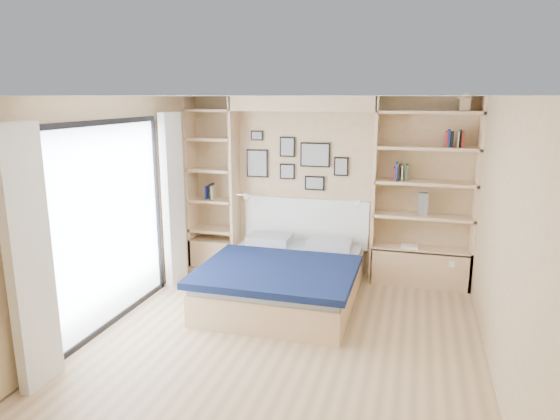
# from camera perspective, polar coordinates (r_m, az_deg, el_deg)

# --- Properties ---
(ground) EXTENTS (4.50, 4.50, 0.00)m
(ground) POSITION_cam_1_polar(r_m,az_deg,el_deg) (5.38, 0.42, -14.80)
(ground) COLOR tan
(ground) RESTS_ON ground
(room_shell) EXTENTS (4.50, 4.50, 4.50)m
(room_shell) POSITION_cam_1_polar(r_m,az_deg,el_deg) (6.49, 0.66, 0.23)
(room_shell) COLOR #D2B37E
(room_shell) RESTS_ON ground
(bed) EXTENTS (1.82, 2.27, 1.07)m
(bed) POSITION_cam_1_polar(r_m,az_deg,el_deg) (6.30, 0.60, -7.71)
(bed) COLOR beige
(bed) RESTS_ON ground
(photo_gallery) EXTENTS (1.48, 0.02, 0.82)m
(photo_gallery) POSITION_cam_1_polar(r_m,az_deg,el_deg) (7.08, 1.62, 5.63)
(photo_gallery) COLOR black
(photo_gallery) RESTS_ON ground
(reading_lamps) EXTENTS (1.92, 0.12, 0.15)m
(reading_lamps) POSITION_cam_1_polar(r_m,az_deg,el_deg) (6.92, 2.37, 1.22)
(reading_lamps) COLOR silver
(reading_lamps) RESTS_ON ground
(shelf_decor) EXTENTS (3.59, 0.23, 2.03)m
(shelf_decor) POSITION_cam_1_polar(r_m,az_deg,el_deg) (6.71, 14.33, 5.56)
(shelf_decor) COLOR maroon
(shelf_decor) RESTS_ON ground
(deck) EXTENTS (3.20, 4.00, 0.05)m
(deck) POSITION_cam_1_polar(r_m,az_deg,el_deg) (7.13, -29.19, -9.35)
(deck) COLOR #685B4D
(deck) RESTS_ON ground
(deck_chair) EXTENTS (0.64, 0.83, 0.74)m
(deck_chair) POSITION_cam_1_polar(r_m,az_deg,el_deg) (6.29, -26.70, -8.52)
(deck_chair) COLOR tan
(deck_chair) RESTS_ON ground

